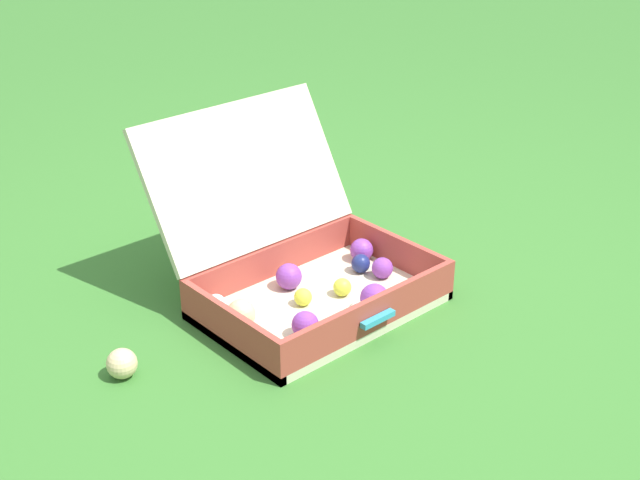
{
  "coord_description": "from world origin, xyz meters",
  "views": [
    {
      "loc": [
        -1.35,
        -1.48,
        1.25
      ],
      "look_at": [
        0.04,
        0.07,
        0.21
      ],
      "focal_mm": 48.9,
      "sensor_mm": 36.0,
      "label": 1
    }
  ],
  "objects": [
    {
      "name": "ground_plane",
      "position": [
        0.0,
        0.0,
        0.0
      ],
      "size": [
        16.0,
        16.0,
        0.0
      ],
      "primitive_type": "plane",
      "color": "#336B28"
    },
    {
      "name": "stray_ball_on_grass",
      "position": [
        -0.54,
        0.16,
        0.04
      ],
      "size": [
        0.08,
        0.08,
        0.08
      ],
      "primitive_type": "sphere",
      "color": "#D1B784",
      "rests_on": "ground"
    },
    {
      "name": "open_suitcase",
      "position": [
        0.04,
        0.16,
        0.11
      ],
      "size": [
        0.63,
        0.67,
        0.49
      ],
      "color": "beige",
      "rests_on": "ground"
    }
  ]
}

